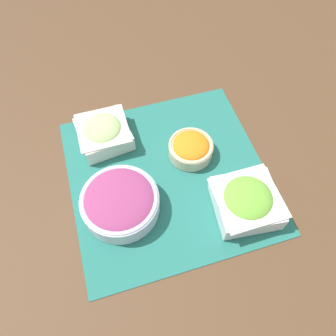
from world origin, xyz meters
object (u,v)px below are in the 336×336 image
Objects in this scene: carrot_bowl at (191,148)px; cucumber_bowl at (104,132)px; lettuce_bowl at (246,201)px; onion_bowl at (120,202)px.

carrot_bowl is 0.23m from cucumber_bowl.
lettuce_bowl reaches higher than onion_bowl.
carrot_bowl is at bearing 151.96° from cucumber_bowl.
carrot_bowl is 0.81× the size of cucumber_bowl.
lettuce_bowl is 0.39m from cucumber_bowl.
cucumber_bowl is (0.20, -0.11, 0.01)m from carrot_bowl.
onion_bowl is at bearing -16.54° from lettuce_bowl.
lettuce_bowl is 0.86× the size of onion_bowl.
lettuce_bowl is 0.19m from carrot_bowl.
lettuce_bowl is at bearing 111.17° from carrot_bowl.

